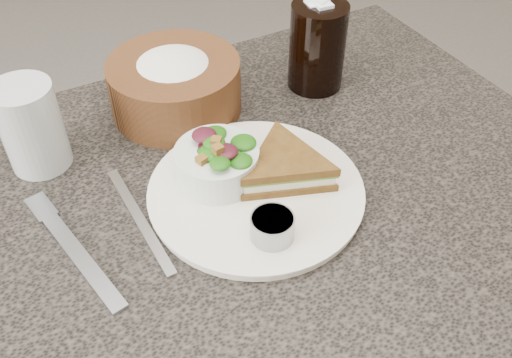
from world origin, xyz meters
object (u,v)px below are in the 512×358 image
object	(u,v)px
cola_glass	(318,43)
dinner_plate	(256,192)
dining_table	(240,342)
bread_basket	(174,78)
dressing_ramekin	(272,227)
salad_bowl	(217,159)
water_glass	(31,127)
sandwich	(285,167)

from	to	relation	value
cola_glass	dinner_plate	bearing A→B (deg)	-138.60
dining_table	bread_basket	xyz separation A→B (m)	(0.01, 0.22, 0.43)
dressing_ramekin	cola_glass	distance (m)	0.36
salad_bowl	cola_glass	distance (m)	0.28
dining_table	salad_bowl	xyz separation A→B (m)	(-0.01, 0.03, 0.42)
bread_basket	water_glass	xyz separation A→B (m)	(-0.22, -0.03, 0.01)
dining_table	salad_bowl	bearing A→B (deg)	107.39
salad_bowl	bread_basket	world-z (taller)	bread_basket
water_glass	salad_bowl	bearing A→B (deg)	-38.43
dinner_plate	dressing_ramekin	size ratio (longest dim) A/B	5.25
bread_basket	water_glass	world-z (taller)	water_glass
dining_table	sandwich	size ratio (longest dim) A/B	6.69
dinner_plate	bread_basket	xyz separation A→B (m)	(-0.02, 0.23, 0.05)
sandwich	water_glass	bearing A→B (deg)	163.74
dining_table	water_glass	world-z (taller)	water_glass
sandwich	salad_bowl	distance (m)	0.09
bread_basket	cola_glass	xyz separation A→B (m)	(0.23, -0.04, 0.02)
salad_bowl	bread_basket	size ratio (longest dim) A/B	0.56
cola_glass	water_glass	distance (m)	0.45
salad_bowl	cola_glass	bearing A→B (deg)	29.95
dining_table	water_glass	size ratio (longest dim) A/B	7.91
dinner_plate	salad_bowl	world-z (taller)	salad_bowl
cola_glass	water_glass	xyz separation A→B (m)	(-0.45, 0.02, -0.01)
sandwich	dressing_ramekin	distance (m)	0.11
bread_basket	salad_bowl	bearing A→B (deg)	-95.31
salad_bowl	water_glass	distance (m)	0.26
dinner_plate	water_glass	size ratio (longest dim) A/B	2.24
dining_table	bread_basket	world-z (taller)	bread_basket
salad_bowl	bread_basket	distance (m)	0.19
dining_table	cola_glass	world-z (taller)	cola_glass
water_glass	dining_table	bearing A→B (deg)	-42.02
sandwich	bread_basket	size ratio (longest dim) A/B	0.74
dining_table	bread_basket	size ratio (longest dim) A/B	4.97
cola_glass	dining_table	bearing A→B (deg)	-143.99
dinner_plate	dressing_ramekin	distance (m)	0.09
dining_table	dinner_plate	xyz separation A→B (m)	(0.03, -0.01, 0.38)
water_glass	dinner_plate	bearing A→B (deg)	-40.89
dining_table	water_glass	xyz separation A→B (m)	(-0.21, 0.19, 0.44)
bread_basket	dining_table	bearing A→B (deg)	-92.06
bread_basket	cola_glass	bearing A→B (deg)	-10.81
sandwich	bread_basket	distance (m)	0.24
dressing_ramekin	cola_glass	size ratio (longest dim) A/B	0.36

